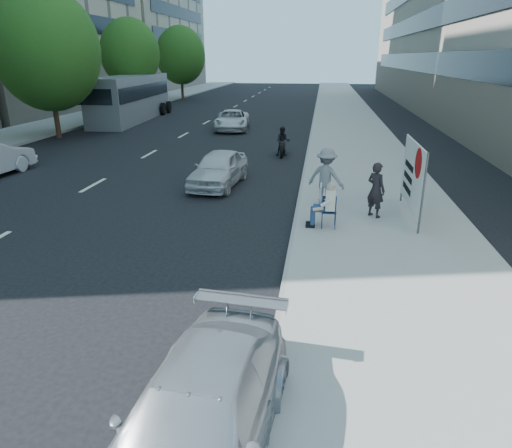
% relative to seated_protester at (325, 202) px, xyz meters
% --- Properties ---
extents(ground, '(160.00, 160.00, 0.00)m').
position_rel_seated_protester_xyz_m(ground, '(-2.29, -4.27, -0.87)').
color(ground, black).
rests_on(ground, ground).
extents(near_sidewalk, '(5.00, 120.00, 0.15)m').
position_rel_seated_protester_xyz_m(near_sidewalk, '(1.71, 15.73, -0.80)').
color(near_sidewalk, '#9B9891').
rests_on(near_sidewalk, ground).
extents(far_sidewalk, '(4.50, 120.00, 0.15)m').
position_rel_seated_protester_xyz_m(far_sidewalk, '(-19.04, 15.73, -0.80)').
color(far_sidewalk, '#9B9891').
rests_on(far_sidewalk, ground).
extents(tree_far_c, '(6.00, 6.00, 8.47)m').
position_rel_seated_protester_xyz_m(tree_far_c, '(-15.99, 13.73, 4.15)').
color(tree_far_c, '#382616').
rests_on(tree_far_c, ground).
extents(tree_far_d, '(4.80, 4.80, 7.65)m').
position_rel_seated_protester_xyz_m(tree_far_d, '(-15.99, 25.73, 4.01)').
color(tree_far_d, '#382616').
rests_on(tree_far_d, ground).
extents(tree_far_e, '(5.40, 5.40, 7.89)m').
position_rel_seated_protester_xyz_m(tree_far_e, '(-15.99, 39.73, 3.91)').
color(tree_far_e, '#382616').
rests_on(tree_far_e, ground).
extents(seated_protester, '(0.83, 1.12, 1.31)m').
position_rel_seated_protester_xyz_m(seated_protester, '(0.00, 0.00, 0.00)').
color(seated_protester, '#122350').
rests_on(seated_protester, near_sidewalk).
extents(jogger, '(1.35, 1.08, 1.83)m').
position_rel_seated_protester_xyz_m(jogger, '(0.01, 2.03, 0.19)').
color(jogger, slate).
rests_on(jogger, near_sidewalk).
extents(pedestrian_woman, '(0.70, 0.70, 1.64)m').
position_rel_seated_protester_xyz_m(pedestrian_woman, '(1.46, 1.10, 0.10)').
color(pedestrian_woman, black).
rests_on(pedestrian_woman, near_sidewalk).
extents(protest_banner, '(0.08, 3.06, 2.20)m').
position_rel_seated_protester_xyz_m(protest_banner, '(2.49, 1.31, 0.53)').
color(protest_banner, '#4C4C4C').
rests_on(protest_banner, near_sidewalk).
extents(parked_sedan, '(2.11, 4.38, 1.23)m').
position_rel_seated_protester_xyz_m(parked_sedan, '(-1.49, -8.06, -0.26)').
color(parked_sedan, '#AFB2B7').
rests_on(parked_sedan, ground).
extents(white_sedan_near, '(1.89, 3.99, 1.32)m').
position_rel_seated_protester_xyz_m(white_sedan_near, '(-3.99, 4.41, -0.21)').
color(white_sedan_near, silver).
rests_on(white_sedan_near, ground).
extents(white_sedan_far, '(2.66, 4.87, 1.29)m').
position_rel_seated_protester_xyz_m(white_sedan_far, '(-6.17, 18.36, -0.23)').
color(white_sedan_far, silver).
rests_on(white_sedan_far, ground).
extents(motorcycle, '(0.71, 2.04, 1.42)m').
position_rel_seated_protester_xyz_m(motorcycle, '(-2.06, 10.32, -0.24)').
color(motorcycle, black).
rests_on(motorcycle, ground).
extents(bus, '(3.27, 12.18, 3.30)m').
position_rel_seated_protester_xyz_m(bus, '(-14.79, 22.32, 0.76)').
color(bus, slate).
rests_on(bus, ground).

